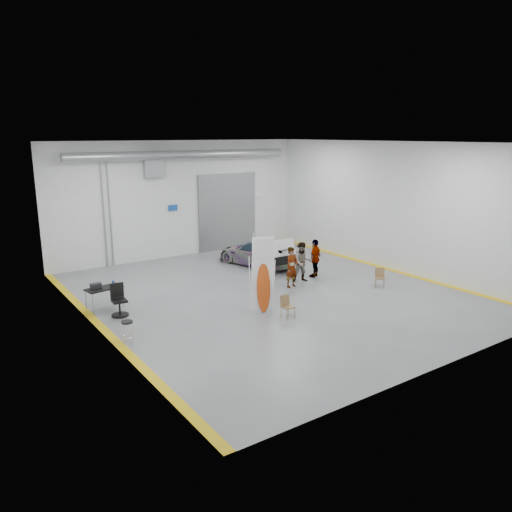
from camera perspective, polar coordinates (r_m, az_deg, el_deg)
ground at (r=20.36m, az=1.68°, el=-4.29°), size 16.00×16.00×0.00m
room_shell at (r=21.43m, az=-1.25°, el=7.79°), size 14.02×16.18×6.01m
sedan_car at (r=24.55m, az=0.17°, el=0.39°), size 2.72×4.59×1.25m
person_a at (r=21.04m, az=4.10°, el=-1.27°), size 0.69×0.51×1.73m
person_b at (r=21.84m, az=5.34°, el=-0.69°), size 1.05×0.95×1.76m
person_c at (r=22.60m, az=6.78°, el=-0.24°), size 1.09×0.81×1.74m
surfboard_display at (r=17.98m, az=1.10°, el=-2.76°), size 0.79×0.45×2.96m
folding_chair_near at (r=17.65m, az=3.63°, el=-6.33°), size 0.40×0.42×0.83m
folding_chair_far at (r=21.67m, az=13.93°, el=-2.87°), size 0.54×0.60×0.82m
shop_stool at (r=16.06m, az=-14.46°, el=-8.45°), size 0.37×0.37×0.73m
work_table at (r=19.18m, az=-17.21°, el=-3.51°), size 1.39×0.86×1.07m
office_chair at (r=18.47m, az=-15.43°, el=-5.08°), size 0.61×0.61×1.14m
trunk_lid at (r=22.90m, az=2.87°, el=1.04°), size 1.45×0.88×0.04m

